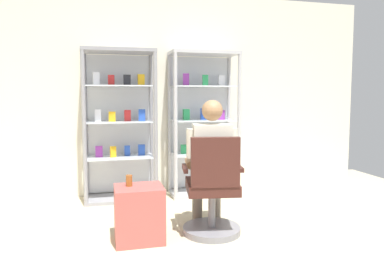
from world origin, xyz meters
name	(u,v)px	position (x,y,z in m)	size (l,w,h in m)	color
back_wall	(159,94)	(0.00, 3.00, 1.35)	(6.00, 0.10, 2.70)	silver
display_cabinet_left	(120,124)	(-0.55, 2.76, 0.96)	(0.90, 0.45, 1.90)	gray
display_cabinet_right	(202,123)	(0.55, 2.76, 0.96)	(0.90, 0.45, 1.90)	#B7B7BC
office_chair	(213,195)	(0.24, 1.28, 0.39)	(0.60, 0.56, 0.96)	slate
seated_shopkeeper	(210,158)	(0.26, 1.44, 0.71)	(0.53, 0.60, 1.29)	slate
storage_crate	(139,214)	(-0.46, 1.31, 0.25)	(0.44, 0.38, 0.51)	#B24C47
tea_glass	(129,181)	(-0.54, 1.35, 0.56)	(0.06, 0.06, 0.10)	brown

